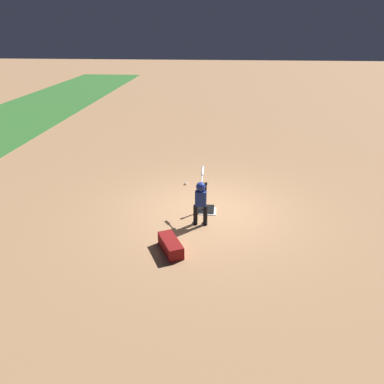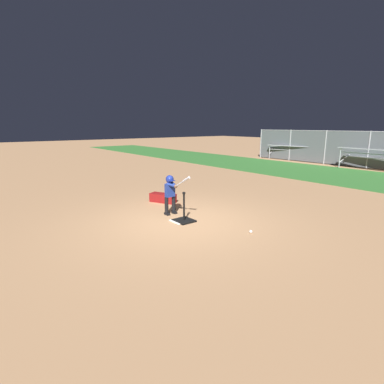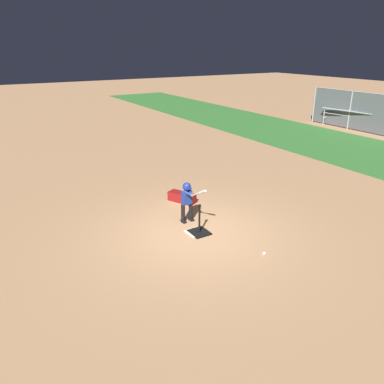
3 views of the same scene
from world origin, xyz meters
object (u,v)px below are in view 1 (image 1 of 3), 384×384
batting_tee (205,207)px  batter_child (201,197)px  baseball (186,183)px  equipment_bag (171,245)px

batting_tee → batter_child: 0.94m
baseball → equipment_bag: bearing=-179.5°
batting_tee → baseball: batting_tee is taller
batting_tee → equipment_bag: size_ratio=0.92×
baseball → equipment_bag: size_ratio=0.09×
baseball → batter_child: bearing=-166.0°
baseball → batting_tee: bearing=-157.6°
batter_child → equipment_bag: size_ratio=1.41×
equipment_bag → batter_child: bearing=-49.4°
batting_tee → equipment_bag: bearing=162.1°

